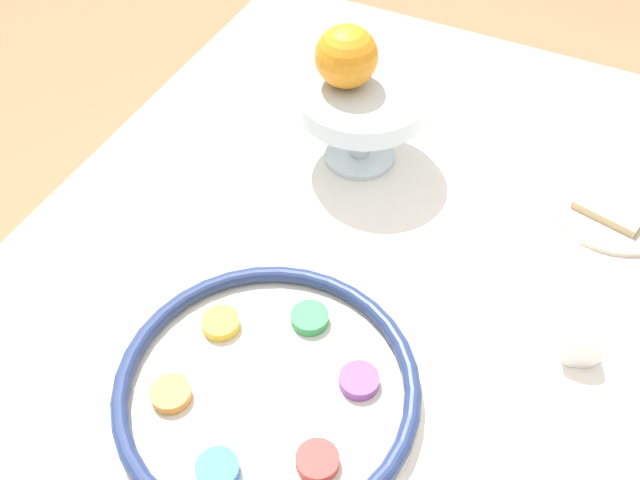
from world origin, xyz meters
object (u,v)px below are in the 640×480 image
seder_plate (267,389)px  napkin_roll (571,297)px  fruit_stand (362,104)px  bread_plate (615,205)px  orange_fruit (346,56)px

seder_plate → napkin_roll: (0.27, -0.28, 0.01)m
fruit_stand → napkin_roll: size_ratio=1.07×
seder_plate → bread_plate: 0.56m
fruit_stand → orange_fruit: orange_fruit is taller
napkin_roll → bread_plate: bearing=-5.1°
seder_plate → bread_plate: size_ratio=1.87×
orange_fruit → bread_plate: (0.06, -0.39, -0.16)m
orange_fruit → napkin_roll: 0.43m
napkin_roll → seder_plate: bearing=134.4°
seder_plate → bread_plate: seder_plate is taller
fruit_stand → napkin_roll: (-0.15, -0.35, -0.08)m
fruit_stand → orange_fruit: size_ratio=2.19×
fruit_stand → bread_plate: fruit_stand is taller
seder_plate → orange_fruit: (0.42, 0.10, 0.15)m
seder_plate → napkin_roll: 0.39m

